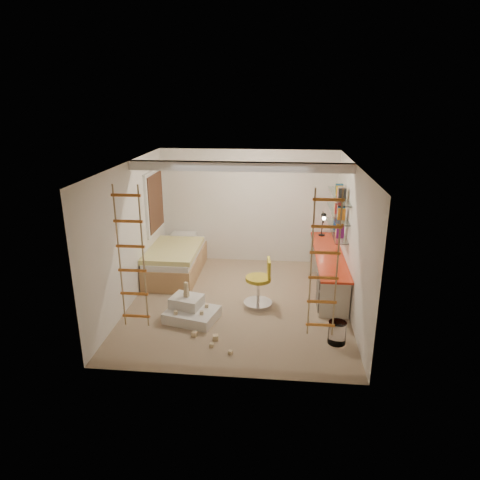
# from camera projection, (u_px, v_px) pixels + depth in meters

# --- Properties ---
(floor) EXTENTS (4.50, 4.50, 0.00)m
(floor) POSITION_uv_depth(u_px,v_px,m) (238.00, 303.00, 8.06)
(floor) COLOR #927E5E
(floor) RESTS_ON ground
(ceiling_beam) EXTENTS (4.00, 0.18, 0.16)m
(ceiling_beam) POSITION_uv_depth(u_px,v_px,m) (240.00, 167.00, 7.54)
(ceiling_beam) COLOR white
(ceiling_beam) RESTS_ON ceiling
(window_frame) EXTENTS (0.06, 1.15, 1.35)m
(window_frame) POSITION_uv_depth(u_px,v_px,m) (154.00, 202.00, 9.17)
(window_frame) COLOR white
(window_frame) RESTS_ON wall_left
(window_blind) EXTENTS (0.02, 1.00, 1.20)m
(window_blind) POSITION_uv_depth(u_px,v_px,m) (156.00, 202.00, 9.16)
(window_blind) COLOR #4C2D1E
(window_blind) RESTS_ON window_frame
(rope_ladder_left) EXTENTS (0.41, 0.04, 2.13)m
(rope_ladder_left) POSITION_uv_depth(u_px,v_px,m) (131.00, 259.00, 6.05)
(rope_ladder_left) COLOR orange
(rope_ladder_left) RESTS_ON ceiling
(rope_ladder_right) EXTENTS (0.41, 0.04, 2.13)m
(rope_ladder_right) POSITION_uv_depth(u_px,v_px,m) (324.00, 265.00, 5.81)
(rope_ladder_right) COLOR orange
(rope_ladder_right) RESTS_ON ceiling
(waste_bin) EXTENTS (0.29, 0.29, 0.36)m
(waste_bin) POSITION_uv_depth(u_px,v_px,m) (337.00, 333.00, 6.70)
(waste_bin) COLOR white
(waste_bin) RESTS_ON floor
(desk) EXTENTS (0.56, 2.80, 0.75)m
(desk) POSITION_uv_depth(u_px,v_px,m) (328.00, 269.00, 8.59)
(desk) COLOR red
(desk) RESTS_ON floor
(shelves) EXTENTS (0.25, 1.80, 0.71)m
(shelves) POSITION_uv_depth(u_px,v_px,m) (338.00, 213.00, 8.48)
(shelves) COLOR white
(shelves) RESTS_ON wall_right
(bed) EXTENTS (1.02, 2.00, 0.69)m
(bed) POSITION_uv_depth(u_px,v_px,m) (176.00, 260.00, 9.25)
(bed) COLOR #AD7F51
(bed) RESTS_ON floor
(task_lamp) EXTENTS (0.14, 0.36, 0.57)m
(task_lamp) POSITION_uv_depth(u_px,v_px,m) (323.00, 221.00, 9.27)
(task_lamp) COLOR black
(task_lamp) RESTS_ON desk
(swivel_chair) EXTENTS (0.58, 0.58, 0.90)m
(swivel_chair) POSITION_uv_depth(u_px,v_px,m) (260.00, 288.00, 7.89)
(swivel_chair) COLOR gold
(swivel_chair) RESTS_ON floor
(play_platform) EXTENTS (0.98, 0.85, 0.38)m
(play_platform) POSITION_uv_depth(u_px,v_px,m) (191.00, 311.00, 7.45)
(play_platform) COLOR silver
(play_platform) RESTS_ON floor
(toy_blocks) EXTENTS (1.09, 1.19, 0.65)m
(toy_blocks) POSITION_uv_depth(u_px,v_px,m) (198.00, 315.00, 7.11)
(toy_blocks) COLOR #CCB284
(toy_blocks) RESTS_ON floor
(books) EXTENTS (0.14, 0.70, 0.92)m
(books) POSITION_uv_depth(u_px,v_px,m) (338.00, 206.00, 8.44)
(books) COLOR #8C1E7F
(books) RESTS_ON shelves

